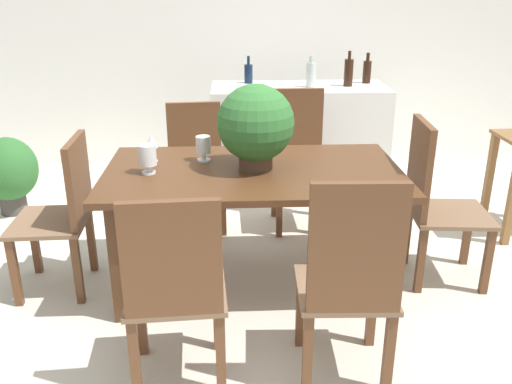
{
  "coord_description": "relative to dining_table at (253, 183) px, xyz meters",
  "views": [
    {
      "loc": [
        -0.13,
        -3.03,
        1.8
      ],
      "look_at": [
        0.02,
        0.1,
        0.59
      ],
      "focal_mm": 38.25,
      "sensor_mm": 36.0,
      "label": 1
    }
  ],
  "objects": [
    {
      "name": "chair_near_left",
      "position": [
        -0.39,
        -0.95,
        -0.13
      ],
      "size": [
        0.48,
        0.44,
        0.99
      ],
      "rotation": [
        0.0,
        0.0,
        3.2
      ],
      "color": "brown",
      "rests_on": "ground"
    },
    {
      "name": "back_wall",
      "position": [
        0.0,
        2.57,
        0.62
      ],
      "size": [
        6.4,
        0.1,
        2.6
      ],
      "primitive_type": "cube",
      "color": "white",
      "rests_on": "ground"
    },
    {
      "name": "wine_glass",
      "position": [
        -0.62,
        0.19,
        0.21
      ],
      "size": [
        0.08,
        0.08,
        0.17
      ],
      "color": "silver",
      "rests_on": "dining_table"
    },
    {
      "name": "kitchen_counter",
      "position": [
        0.49,
        1.73,
        -0.21
      ],
      "size": [
        1.55,
        0.64,
        0.94
      ],
      "primitive_type": "cube",
      "color": "silver",
      "rests_on": "ground"
    },
    {
      "name": "crystal_vase_left",
      "position": [
        -0.61,
        -0.04,
        0.19
      ],
      "size": [
        0.1,
        0.1,
        0.17
      ],
      "color": "silver",
      "rests_on": "dining_table"
    },
    {
      "name": "crystal_vase_center_near",
      "position": [
        -0.3,
        0.18,
        0.18
      ],
      "size": [
        0.09,
        0.09,
        0.16
      ],
      "color": "silver",
      "rests_on": "dining_table"
    },
    {
      "name": "chair_head_end",
      "position": [
        -1.13,
        0.0,
        -0.14
      ],
      "size": [
        0.45,
        0.48,
        0.96
      ],
      "rotation": [
        0.0,
        0.0,
        -1.54
      ],
      "color": "brown",
      "rests_on": "ground"
    },
    {
      "name": "wine_bottle_dark",
      "position": [
        1.11,
        1.87,
        0.37
      ],
      "size": [
        0.07,
        0.07,
        0.27
      ],
      "color": "black",
      "rests_on": "kitchen_counter"
    },
    {
      "name": "chair_foot_end",
      "position": [
        1.12,
        0.01,
        -0.11
      ],
      "size": [
        0.51,
        0.49,
        1.04
      ],
      "rotation": [
        0.0,
        0.0,
        1.49
      ],
      "color": "brown",
      "rests_on": "ground"
    },
    {
      "name": "chair_near_right",
      "position": [
        0.39,
        -0.96,
        -0.1
      ],
      "size": [
        0.46,
        0.45,
        1.06
      ],
      "rotation": [
        0.0,
        0.0,
        3.11
      ],
      "color": "brown",
      "rests_on": "ground"
    },
    {
      "name": "potted_plant_floor",
      "position": [
        -1.95,
        1.22,
        -0.31
      ],
      "size": [
        0.47,
        0.47,
        0.64
      ],
      "color": "#423D38",
      "rests_on": "ground"
    },
    {
      "name": "chair_far_left",
      "position": [
        -0.4,
        0.94,
        -0.15
      ],
      "size": [
        0.48,
        0.44,
        0.95
      ],
      "rotation": [
        0.0,
        0.0,
        0.08
      ],
      "color": "brown",
      "rests_on": "ground"
    },
    {
      "name": "chair_far_right",
      "position": [
        0.39,
        0.96,
        -0.11
      ],
      "size": [
        0.43,
        0.47,
        1.05
      ],
      "rotation": [
        0.0,
        0.0,
        0.02
      ],
      "color": "brown",
      "rests_on": "ground"
    },
    {
      "name": "wine_bottle_tall",
      "position": [
        0.58,
        1.69,
        0.38
      ],
      "size": [
        0.08,
        0.08,
        0.27
      ],
      "color": "#B2BFB7",
      "rests_on": "kitchen_counter"
    },
    {
      "name": "wine_bottle_green",
      "position": [
        0.91,
        1.72,
        0.39
      ],
      "size": [
        0.08,
        0.08,
        0.3
      ],
      "color": "black",
      "rests_on": "kitchen_counter"
    },
    {
      "name": "flower_centerpiece",
      "position": [
        0.02,
        0.02,
        0.35
      ],
      "size": [
        0.45,
        0.45,
        0.5
      ],
      "color": "#4C3828",
      "rests_on": "dining_table"
    },
    {
      "name": "wine_bottle_amber",
      "position": [
        0.04,
        1.91,
        0.35
      ],
      "size": [
        0.08,
        0.08,
        0.24
      ],
      "color": "#0F1E38",
      "rests_on": "kitchen_counter"
    },
    {
      "name": "ground_plane",
      "position": [
        0.0,
        -0.03,
        -0.68
      ],
      "size": [
        7.04,
        7.04,
        0.0
      ],
      "primitive_type": "plane",
      "color": "beige"
    },
    {
      "name": "dining_table",
      "position": [
        0.0,
        0.0,
        0.0
      ],
      "size": [
        1.76,
        1.0,
        0.76
      ],
      "color": "#4C2D19",
      "rests_on": "ground"
    }
  ]
}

